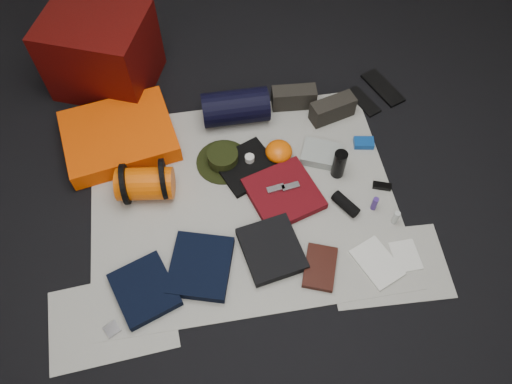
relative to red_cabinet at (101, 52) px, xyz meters
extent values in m
cube|color=black|center=(0.68, -0.99, -0.25)|extent=(4.50, 4.50, 0.02)
cube|color=beige|center=(0.68, -0.99, -0.23)|extent=(1.60, 1.30, 0.01)
cube|color=beige|center=(-0.02, -1.54, -0.23)|extent=(0.61, 0.44, 0.00)
cube|color=beige|center=(1.33, -1.49, -0.23)|extent=(0.60, 0.43, 0.00)
cube|color=#460705|center=(0.00, 0.00, 0.00)|extent=(0.70, 0.65, 0.47)
cube|color=#F94D02|center=(0.05, -0.50, -0.18)|extent=(0.68, 0.59, 0.11)
cylinder|color=#E45503|center=(0.19, -0.87, -0.14)|extent=(0.31, 0.21, 0.17)
cylinder|color=black|center=(0.09, -0.87, -0.12)|extent=(0.02, 0.22, 0.22)
cylinder|color=black|center=(0.29, -0.87, -0.12)|extent=(0.03, 0.22, 0.22)
cylinder|color=black|center=(0.73, -0.44, -0.13)|extent=(0.38, 0.20, 0.20)
cylinder|color=black|center=(0.61, -0.74, -0.23)|extent=(0.32, 0.32, 0.01)
cylinder|color=black|center=(0.61, -0.74, -0.18)|extent=(0.17, 0.17, 0.07)
cube|color=black|center=(1.08, -0.39, -0.17)|extent=(0.27, 0.12, 0.13)
cube|color=black|center=(1.29, -0.51, -0.17)|extent=(0.28, 0.16, 0.13)
cube|color=black|center=(1.51, -0.43, -0.23)|extent=(0.18, 0.26, 0.01)
cube|color=black|center=(1.66, -0.34, -0.23)|extent=(0.22, 0.32, 0.02)
cube|color=black|center=(0.14, -1.43, -0.21)|extent=(0.35, 0.37, 0.05)
cube|color=black|center=(0.42, -1.35, -0.20)|extent=(0.37, 0.40, 0.05)
cube|color=black|center=(0.78, -1.32, -0.21)|extent=(0.33, 0.36, 0.05)
cube|color=black|center=(0.74, -0.80, -0.22)|extent=(0.39, 0.38, 0.03)
cube|color=#59090F|center=(0.90, -1.01, -0.21)|extent=(0.43, 0.43, 0.05)
ellipsoid|color=#E45503|center=(0.92, -0.75, -0.18)|extent=(0.20, 0.20, 0.10)
cube|color=gray|center=(1.16, -0.79, -0.20)|extent=(0.26, 0.24, 0.05)
cylinder|color=black|center=(1.22, -0.92, -0.14)|extent=(0.09, 0.09, 0.18)
cylinder|color=black|center=(1.21, -1.13, -0.20)|extent=(0.13, 0.16, 0.06)
cube|color=#A4A4A8|center=(1.23, -0.80, -0.21)|extent=(0.09, 0.07, 0.03)
cube|color=navy|center=(1.42, -0.75, -0.21)|extent=(0.12, 0.09, 0.04)
cylinder|color=#40267B|center=(1.35, -1.16, -0.19)|extent=(0.04, 0.04, 0.09)
cylinder|color=#B2B7B2|center=(1.43, -1.26, -0.18)|extent=(0.03, 0.03, 0.09)
cube|color=black|center=(1.00, -1.45, -0.21)|extent=(0.22, 0.27, 0.03)
cube|color=silver|center=(1.28, -1.47, -0.22)|extent=(0.25, 0.29, 0.01)
cube|color=silver|center=(1.43, -1.45, -0.23)|extent=(0.13, 0.17, 0.01)
cube|color=black|center=(1.43, -1.04, -0.22)|extent=(0.11, 0.07, 0.02)
cube|color=#A4A4A8|center=(-0.02, -1.59, -0.23)|extent=(0.09, 0.09, 0.01)
cylinder|color=silver|center=(0.76, -0.77, -0.18)|extent=(0.05, 0.05, 0.03)
cube|color=#A4A4A8|center=(0.86, -0.99, -0.18)|extent=(0.10, 0.05, 0.01)
cube|color=#A4A4A8|center=(0.94, -0.99, -0.18)|extent=(0.10, 0.05, 0.01)
camera|label=1|loc=(0.53, -2.35, 2.05)|focal=35.00mm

